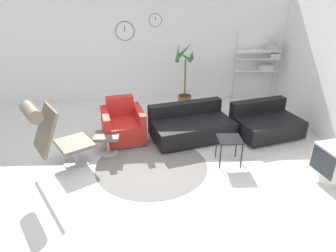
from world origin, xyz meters
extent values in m
plane|color=silver|center=(0.00, 0.00, 0.00)|extent=(12.00, 12.00, 0.00)
cube|color=white|center=(0.00, 3.22, 1.40)|extent=(12.00, 0.06, 2.80)
cylinder|color=black|center=(-0.57, 3.18, 1.76)|extent=(0.45, 0.01, 0.45)
cylinder|color=white|center=(-0.57, 3.18, 1.76)|extent=(0.43, 0.02, 0.43)
cube|color=black|center=(-0.57, 3.17, 1.82)|extent=(0.01, 0.01, 0.13)
cylinder|color=black|center=(0.17, 3.18, 2.00)|extent=(0.31, 0.01, 0.31)
cylinder|color=white|center=(0.17, 3.18, 2.00)|extent=(0.29, 0.02, 0.29)
cube|color=black|center=(0.17, 3.17, 2.05)|extent=(0.01, 0.01, 0.09)
cylinder|color=slate|center=(0.06, -0.11, 0.00)|extent=(1.90, 1.90, 0.01)
cylinder|color=#BCBCC1|center=(-1.23, 0.03, 0.01)|extent=(0.61, 0.61, 0.02)
cylinder|color=#BCBCC1|center=(-1.23, 0.03, 0.18)|extent=(0.06, 0.06, 0.32)
cube|color=#6B6051|center=(-1.23, 0.03, 0.38)|extent=(0.77, 0.78, 0.06)
cube|color=#6B6051|center=(-1.57, -0.20, 0.75)|extent=(0.61, 0.68, 0.70)
cylinder|color=#6B6051|center=(-1.69, -0.28, 1.09)|extent=(0.47, 0.56, 0.21)
cylinder|color=#BCBCC1|center=(-0.73, 0.36, 0.01)|extent=(0.36, 0.36, 0.02)
cylinder|color=#BCBCC1|center=(-0.73, 0.36, 0.17)|extent=(0.05, 0.05, 0.29)
cube|color=#6B6051|center=(-0.73, 0.36, 0.34)|extent=(0.44, 0.37, 0.06)
cube|color=silver|center=(-0.49, 0.83, 0.03)|extent=(0.77, 0.78, 0.06)
cube|color=red|center=(-0.49, 0.83, 0.24)|extent=(0.70, 0.90, 0.35)
cube|color=red|center=(-0.56, 1.12, 0.61)|extent=(0.56, 0.30, 0.40)
cube|color=red|center=(-0.17, 0.91, 0.35)|extent=(0.31, 0.80, 0.57)
cube|color=red|center=(-0.80, 0.75, 0.35)|extent=(0.31, 0.80, 0.57)
cube|color=black|center=(0.85, 0.86, 0.03)|extent=(1.55, 1.14, 0.05)
cube|color=black|center=(0.85, 0.86, 0.22)|extent=(1.74, 1.31, 0.33)
cube|color=black|center=(0.75, 1.20, 0.51)|extent=(1.54, 0.64, 0.26)
cube|color=black|center=(2.37, 0.93, 0.03)|extent=(1.29, 1.06, 0.05)
cube|color=black|center=(2.37, 0.93, 0.22)|extent=(1.44, 1.22, 0.33)
cube|color=black|center=(2.27, 1.26, 0.51)|extent=(1.24, 0.55, 0.26)
cube|color=black|center=(1.38, -0.06, 0.45)|extent=(0.39, 0.39, 0.02)
cylinder|color=black|center=(1.20, -0.24, 0.22)|extent=(0.02, 0.02, 0.44)
cylinder|color=black|center=(1.55, -0.24, 0.22)|extent=(0.02, 0.02, 0.44)
cylinder|color=black|center=(1.20, 0.12, 0.22)|extent=(0.02, 0.02, 0.44)
cylinder|color=black|center=(1.55, 0.12, 0.22)|extent=(0.02, 0.02, 0.44)
cylinder|color=beige|center=(2.87, -0.69, 0.09)|extent=(0.38, 0.38, 0.18)
cube|color=#282D33|center=(2.62, -0.74, 0.40)|extent=(0.11, 0.45, 0.37)
cylinder|color=brown|center=(0.86, 2.51, 0.16)|extent=(0.33, 0.33, 0.31)
cylinder|color=#382819|center=(0.86, 2.51, 0.30)|extent=(0.30, 0.30, 0.02)
cylinder|color=brown|center=(0.86, 2.51, 0.76)|extent=(0.04, 0.04, 0.89)
cone|color=#2D6B33|center=(1.01, 2.50, 1.31)|extent=(0.12, 0.36, 0.31)
cone|color=#2D6B33|center=(0.85, 2.68, 1.37)|extent=(0.42, 0.13, 0.41)
cone|color=#2D6B33|center=(0.69, 2.54, 1.35)|extent=(0.17, 0.43, 0.38)
cone|color=#2D6B33|center=(0.84, 2.37, 1.30)|extent=(0.35, 0.14, 0.28)
cylinder|color=#BCBCC1|center=(2.18, 3.07, 0.88)|extent=(0.03, 0.03, 1.75)
cylinder|color=#BCBCC1|center=(3.22, 3.07, 0.88)|extent=(0.03, 0.03, 1.75)
cube|color=white|center=(2.70, 2.95, 0.81)|extent=(1.09, 0.28, 0.02)
cube|color=white|center=(2.70, 2.95, 1.12)|extent=(1.09, 0.28, 0.02)
cube|color=white|center=(2.70, 2.95, 1.30)|extent=(1.09, 0.28, 0.02)
cube|color=beige|center=(2.94, 2.94, 0.89)|extent=(0.36, 0.24, 0.13)
cube|color=silver|center=(3.11, 2.94, 1.19)|extent=(0.21, 0.24, 0.11)
cube|color=#B7B2A8|center=(3.05, 2.94, 1.38)|extent=(0.27, 0.24, 0.14)
camera|label=1|loc=(0.16, -4.43, 2.80)|focal=32.00mm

